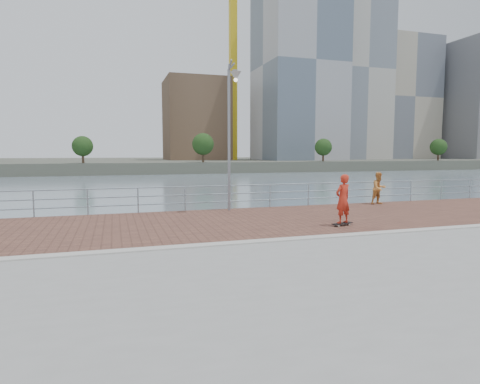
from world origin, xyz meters
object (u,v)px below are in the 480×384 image
object	(u,v)px
street_lamp	(232,110)
guardrail	(207,195)
skateboarder	(343,199)
bystander	(379,188)

from	to	relation	value
street_lamp	guardrail	bearing A→B (deg)	133.19
skateboarder	bystander	xyz separation A→B (m)	(5.02, 4.73, -0.15)
guardrail	skateboarder	world-z (taller)	skateboarder
bystander	street_lamp	bearing A→B (deg)	177.80
guardrail	street_lamp	xyz separation A→B (m)	(0.90, -0.96, 3.78)
guardrail	bystander	size ratio (longest dim) A/B	24.00
guardrail	bystander	distance (m)	8.75
skateboarder	street_lamp	bearing A→B (deg)	-73.86
guardrail	skateboarder	bearing A→B (deg)	-55.75
skateboarder	bystander	size ratio (longest dim) A/B	1.08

